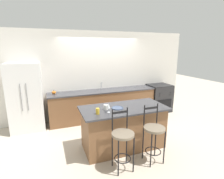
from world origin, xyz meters
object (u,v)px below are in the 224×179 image
(refrigerator, at_px, (26,97))
(oven_range, at_px, (159,98))
(bar_stool_near, at_px, (123,139))
(pumpkin_decoration, at_px, (54,92))
(wine_glass, at_px, (108,106))
(dinner_plate, at_px, (117,108))
(coffee_mug, at_px, (106,107))
(bar_stool_far, at_px, (154,133))
(tumbler_cup, at_px, (98,111))

(refrigerator, height_order, oven_range, refrigerator)
(oven_range, height_order, bar_stool_near, bar_stool_near)
(refrigerator, distance_m, pumpkin_decoration, 0.72)
(oven_range, relative_size, wine_glass, 5.12)
(dinner_plate, relative_size, wine_glass, 1.35)
(coffee_mug, bearing_deg, oven_range, 33.85)
(oven_range, height_order, wine_glass, wine_glass)
(coffee_mug, bearing_deg, refrigerator, 134.50)
(refrigerator, height_order, wine_glass, refrigerator)
(bar_stool_near, bearing_deg, bar_stool_far, 0.15)
(wine_glass, distance_m, coffee_mug, 0.19)
(refrigerator, bearing_deg, tumbler_cup, -52.83)
(tumbler_cup, xyz_separation_m, pumpkin_decoration, (-0.72, 2.00, -0.04))
(dinner_plate, bearing_deg, tumbler_cup, -159.93)
(bar_stool_near, distance_m, coffee_mug, 0.80)
(oven_range, xyz_separation_m, dinner_plate, (-2.29, -1.72, 0.47))
(wine_glass, relative_size, pumpkin_decoration, 1.63)
(pumpkin_decoration, bearing_deg, dinner_plate, -56.40)
(refrigerator, distance_m, tumbler_cup, 2.38)
(refrigerator, distance_m, bar_stool_far, 3.41)
(wine_glass, distance_m, tumbler_cup, 0.24)
(dinner_plate, xyz_separation_m, wine_glass, (-0.26, -0.16, 0.12))
(dinner_plate, bearing_deg, oven_range, 36.92)
(bar_stool_near, bearing_deg, wine_glass, 99.31)
(refrigerator, xyz_separation_m, bar_stool_far, (2.40, -2.40, -0.32))
(bar_stool_near, relative_size, coffee_mug, 8.86)
(refrigerator, xyz_separation_m, coffee_mug, (1.67, -1.70, 0.07))
(oven_range, relative_size, dinner_plate, 3.78)
(bar_stool_far, xyz_separation_m, coffee_mug, (-0.73, 0.70, 0.39))
(bar_stool_near, bearing_deg, dinner_plate, 75.64)
(oven_range, xyz_separation_m, wine_glass, (-2.55, -1.88, 0.59))
(wine_glass, bearing_deg, oven_range, 36.40)
(bar_stool_far, bearing_deg, oven_range, 52.97)
(bar_stool_far, height_order, tumbler_cup, bar_stool_far)
(oven_range, xyz_separation_m, bar_stool_near, (-2.46, -2.40, 0.12))
(refrigerator, distance_m, coffee_mug, 2.39)
(bar_stool_near, distance_m, wine_glass, 0.71)
(tumbler_cup, bearing_deg, wine_glass, 4.62)
(refrigerator, xyz_separation_m, dinner_plate, (1.92, -1.72, 0.03))
(coffee_mug, bearing_deg, bar_stool_near, -83.68)
(oven_range, bearing_deg, bar_stool_far, -127.03)
(bar_stool_near, distance_m, dinner_plate, 0.79)
(bar_stool_far, height_order, pumpkin_decoration, bar_stool_far)
(pumpkin_decoration, bearing_deg, oven_range, -1.62)
(dinner_plate, distance_m, wine_glass, 0.33)
(dinner_plate, distance_m, tumbler_cup, 0.52)
(bar_stool_near, relative_size, pumpkin_decoration, 10.00)
(refrigerator, relative_size, bar_stool_far, 1.61)
(coffee_mug, xyz_separation_m, pumpkin_decoration, (-0.96, 1.80, -0.03))
(oven_range, bearing_deg, coffee_mug, -146.15)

